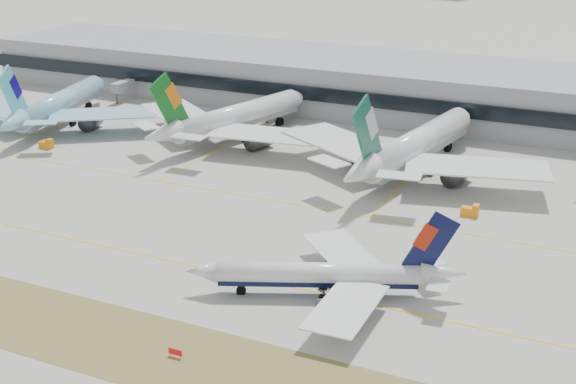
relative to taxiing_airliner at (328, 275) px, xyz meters
The scene contains 9 objects.
ground 26.27m from the taxiing_airliner, 168.42° to the left, with size 3000.00×3000.00×0.00m, color #A6A49C.
taxiing_airliner is the anchor object (origin of this frame).
widebody_korean 125.76m from the taxiing_airliner, 150.35° to the left, with size 61.19×60.93×22.39m.
widebody_eva 91.45m from the taxiing_airliner, 128.92° to the left, with size 61.18×61.05×22.51m.
widebody_cathay 65.98m from the taxiing_airliner, 94.93° to the left, with size 67.84×66.97×24.42m.
terminal 122.79m from the taxiing_airliner, 101.98° to the left, with size 280.00×43.10×15.00m.
hold_sign_right 29.64m from the taxiing_airliner, 114.82° to the right, with size 2.20×0.15×1.35m.
gse_a 107.13m from the taxiing_airliner, 155.79° to the left, with size 3.55×2.00×2.60m.
gse_c 46.70m from the taxiing_airliner, 73.76° to the left, with size 3.55×2.00×2.60m.
Camera 1 is at (70.12, -114.58, 62.26)m, focal length 50.00 mm.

